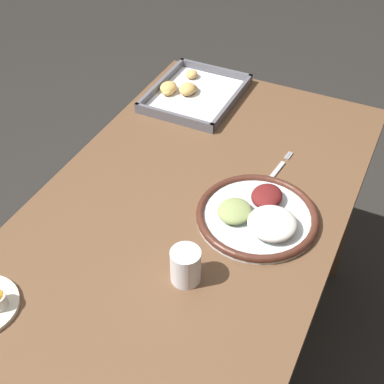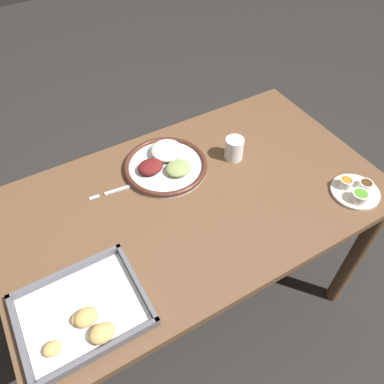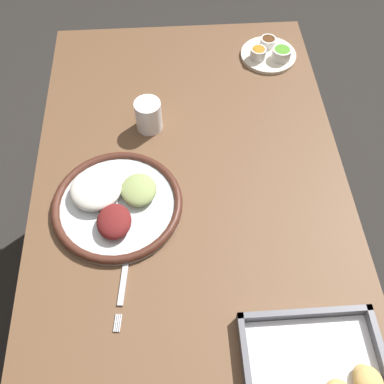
{
  "view_description": "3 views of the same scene",
  "coord_description": "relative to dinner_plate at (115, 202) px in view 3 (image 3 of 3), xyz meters",
  "views": [
    {
      "loc": [
        -0.9,
        -0.43,
        1.68
      ],
      "look_at": [
        0.0,
        0.0,
        0.78
      ],
      "focal_mm": 50.0,
      "sensor_mm": 36.0,
      "label": 1
    },
    {
      "loc": [
        0.42,
        0.71,
        1.7
      ],
      "look_at": [
        0.0,
        0.0,
        0.78
      ],
      "focal_mm": 35.0,
      "sensor_mm": 36.0,
      "label": 2
    },
    {
      "loc": [
        0.57,
        -0.04,
        1.63
      ],
      "look_at": [
        0.0,
        0.0,
        0.78
      ],
      "focal_mm": 42.0,
      "sensor_mm": 36.0,
      "label": 3
    }
  ],
  "objects": [
    {
      "name": "dining_table",
      "position": [
        -0.01,
        0.18,
        -0.13
      ],
      "size": [
        1.29,
        0.75,
        0.75
      ],
      "color": "brown",
      "rests_on": "ground_plane"
    },
    {
      "name": "saucer_plate",
      "position": [
        -0.49,
        0.44,
        -0.0
      ],
      "size": [
        0.16,
        0.16,
        0.04
      ],
      "color": "beige",
      "rests_on": "dining_table"
    },
    {
      "name": "drinking_cup",
      "position": [
        -0.24,
        0.08,
        0.03
      ],
      "size": [
        0.07,
        0.07,
        0.08
      ],
      "color": "white",
      "rests_on": "dining_table"
    },
    {
      "name": "ground_plane",
      "position": [
        -0.01,
        0.18,
        -0.77
      ],
      "size": [
        8.0,
        8.0,
        0.0
      ],
      "primitive_type": "plane",
      "color": "#282623"
    },
    {
      "name": "dinner_plate",
      "position": [
        0.0,
        0.0,
        0.0
      ],
      "size": [
        0.3,
        0.3,
        0.05
      ],
      "color": "silver",
      "rests_on": "dining_table"
    },
    {
      "name": "fork",
      "position": [
        0.18,
        0.02,
        -0.01
      ],
      "size": [
        0.2,
        0.04,
        0.0
      ],
      "rotation": [
        0.0,
        0.0,
        -0.11
      ],
      "color": "#B2B2B7",
      "rests_on": "dining_table"
    }
  ]
}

